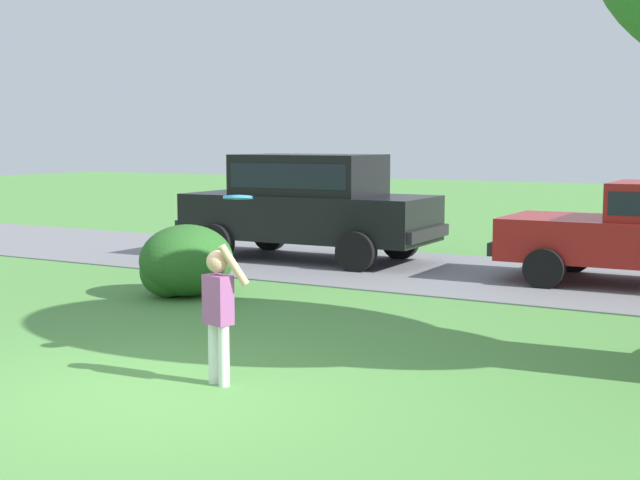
{
  "coord_description": "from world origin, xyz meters",
  "views": [
    {
      "loc": [
        4.94,
        -5.7,
        2.17
      ],
      "look_at": [
        0.12,
        2.54,
        1.1
      ],
      "focal_mm": 49.94,
      "sensor_mm": 36.0,
      "label": 1
    }
  ],
  "objects": [
    {
      "name": "parked_suv",
      "position": [
        -3.31,
        8.02,
        1.08
      ],
      "size": [
        4.77,
        2.25,
        1.92
      ],
      "color": "black",
      "rests_on": "ground"
    },
    {
      "name": "driveway_strip",
      "position": [
        0.0,
        7.8,
        0.01
      ],
      "size": [
        28.0,
        4.4,
        0.02
      ],
      "primitive_type": "cube",
      "color": "slate",
      "rests_on": "ground"
    },
    {
      "name": "frisbee",
      "position": [
        0.07,
        1.1,
        1.64
      ],
      "size": [
        0.28,
        0.28,
        0.07
      ],
      "color": "#337FDB"
    },
    {
      "name": "shrub_near_tree",
      "position": [
        -2.92,
        3.94,
        0.47
      ],
      "size": [
        1.27,
        1.36,
        1.0
      ],
      "color": "#286023",
      "rests_on": "ground"
    },
    {
      "name": "child_thrower",
      "position": [
        0.25,
        0.54,
        0.72
      ],
      "size": [
        0.47,
        0.23,
        1.29
      ],
      "color": "white",
      "rests_on": "ground"
    },
    {
      "name": "ground_plane",
      "position": [
        0.0,
        0.0,
        0.0
      ],
      "size": [
        80.0,
        80.0,
        0.0
      ],
      "primitive_type": "plane",
      "color": "#518E42"
    }
  ]
}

